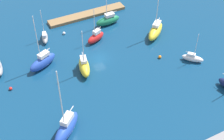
% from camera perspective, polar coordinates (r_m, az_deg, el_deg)
% --- Properties ---
extents(water, '(160.00, 160.00, 0.00)m').
position_cam_1_polar(water, '(70.92, -2.35, 2.09)').
color(water, navy).
rests_on(water, ground).
extents(pier_dock, '(21.22, 3.06, 0.75)m').
position_cam_1_polar(pier_dock, '(85.68, -4.47, 9.92)').
color(pier_dock, olive).
rests_on(pier_dock, ground).
extents(sailboat_red_near_pier, '(5.45, 3.64, 8.81)m').
position_cam_1_polar(sailboat_red_near_pier, '(75.55, -2.93, 5.96)').
color(sailboat_red_near_pier, red).
rests_on(sailboat_red_near_pier, water).
extents(sailboat_yellow_lone_south, '(7.59, 6.88, 12.82)m').
position_cam_1_polar(sailboat_yellow_lone_south, '(77.92, 7.85, 7.07)').
color(sailboat_yellow_lone_south, yellow).
rests_on(sailboat_yellow_lone_south, water).
extents(sailboat_blue_center_basin, '(7.14, 6.72, 14.76)m').
position_cam_1_polar(sailboat_blue_center_basin, '(55.67, -8.21, -10.20)').
color(sailboat_blue_center_basin, '#2347B2').
rests_on(sailboat_blue_center_basin, water).
extents(sailboat_gray_west_end, '(2.68, 5.23, 7.95)m').
position_cam_1_polar(sailboat_gray_west_end, '(77.68, -12.02, 5.85)').
color(sailboat_gray_west_end, gray).
rests_on(sailboat_gray_west_end, water).
extents(sailboat_white_inner_mooring, '(4.31, 4.46, 7.20)m').
position_cam_1_polar(sailboat_white_inner_mooring, '(71.90, 14.28, 2.12)').
color(sailboat_white_inner_mooring, white).
rests_on(sailboat_white_inner_mooring, water).
extents(sailboat_green_off_beacon, '(6.73, 2.56, 12.03)m').
position_cam_1_polar(sailboat_green_off_beacon, '(81.52, -0.75, 8.99)').
color(sailboat_green_off_beacon, '#19724C').
rests_on(sailboat_green_off_beacon, water).
extents(sailboat_yellow_mid_basin, '(3.68, 6.66, 10.43)m').
position_cam_1_polar(sailboat_yellow_mid_basin, '(66.96, -5.03, 0.69)').
color(sailboat_yellow_mid_basin, yellow).
rests_on(sailboat_yellow_mid_basin, water).
extents(sailboat_blue_by_breakwater, '(7.14, 4.83, 12.94)m').
position_cam_1_polar(sailboat_blue_by_breakwater, '(69.33, -12.38, 1.50)').
color(sailboat_blue_by_breakwater, '#2347B2').
rests_on(sailboat_blue_by_breakwater, water).
extents(mooring_buoy_red, '(0.66, 0.66, 0.66)m').
position_cam_1_polar(mooring_buoy_red, '(66.39, -17.80, -3.20)').
color(mooring_buoy_red, red).
rests_on(mooring_buoy_red, water).
extents(mooring_buoy_orange, '(0.71, 0.71, 0.71)m').
position_cam_1_polar(mooring_buoy_orange, '(71.54, 8.62, 2.36)').
color(mooring_buoy_orange, orange).
rests_on(mooring_buoy_orange, water).
extents(mooring_buoy_white, '(0.69, 0.69, 0.69)m').
position_cam_1_polar(mooring_buoy_white, '(79.11, -8.64, 6.59)').
color(mooring_buoy_white, white).
rests_on(mooring_buoy_white, water).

